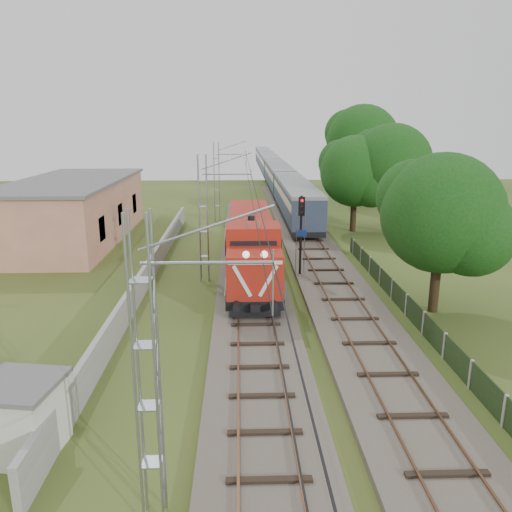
{
  "coord_description": "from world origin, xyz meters",
  "views": [
    {
      "loc": [
        -0.76,
        -18.84,
        9.86
      ],
      "look_at": [
        0.22,
        9.71,
        2.2
      ],
      "focal_mm": 35.0,
      "sensor_mm": 36.0,
      "label": 1
    }
  ],
  "objects_px": {
    "locomotive": "(251,244)",
    "relay_hut": "(22,417)",
    "coach_rake": "(273,169)",
    "signal_post": "(301,222)"
  },
  "relations": [
    {
      "from": "coach_rake",
      "to": "signal_post",
      "type": "relative_size",
      "value": 16.16
    },
    {
      "from": "relay_hut",
      "to": "coach_rake",
      "type": "bearing_deg",
      "value": 79.99
    },
    {
      "from": "locomotive",
      "to": "coach_rake",
      "type": "relative_size",
      "value": 0.19
    },
    {
      "from": "signal_post",
      "to": "locomotive",
      "type": "bearing_deg",
      "value": 168.4
    },
    {
      "from": "coach_rake",
      "to": "locomotive",
      "type": "bearing_deg",
      "value": -95.47
    },
    {
      "from": "signal_post",
      "to": "relay_hut",
      "type": "xyz_separation_m",
      "value": [
        -10.58,
        -17.4,
        -2.52
      ]
    },
    {
      "from": "locomotive",
      "to": "relay_hut",
      "type": "xyz_separation_m",
      "value": [
        -7.4,
        -18.05,
        -1.01
      ]
    },
    {
      "from": "coach_rake",
      "to": "relay_hut",
      "type": "relative_size",
      "value": 33.12
    },
    {
      "from": "coach_rake",
      "to": "signal_post",
      "type": "distance_m",
      "value": 52.91
    },
    {
      "from": "locomotive",
      "to": "coach_rake",
      "type": "distance_m",
      "value": 52.45
    }
  ]
}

